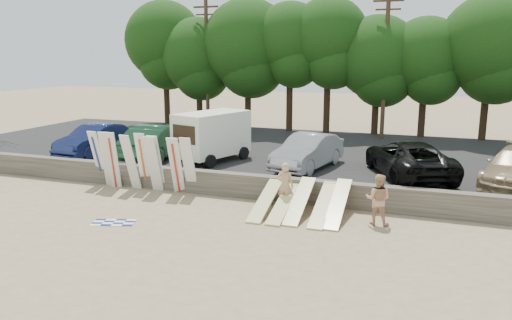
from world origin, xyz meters
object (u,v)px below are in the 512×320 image
Objects in this scene: car_2 at (308,152)px; cooler at (267,200)px; car_0 at (95,139)px; car_3 at (408,159)px; box_trailer at (212,134)px; car_1 at (157,141)px; beachgoer_a at (285,186)px; beachgoer_b at (378,199)px.

car_2 is 12.57× the size of cooler.
car_3 is (15.83, 0.47, -0.00)m from car_0.
car_0 is (-6.53, -0.53, -0.57)m from box_trailer.
car_2 reaches higher than car_3.
car_1 reaches higher than car_2.
beachgoer_a is at bearing -43.19° from cooler.
box_trailer is at bearing -41.73° from beachgoer_a.
car_2 is at bearing -23.47° from car_3.
beachgoer_a is 3.62m from beachgoer_b.
car_0 is at bearing -21.35° from car_3.
car_1 is at bearing -17.30° from beachgoer_b.
car_0 is 15.84m from car_3.
car_3 is 6.54m from cooler.
box_trailer is 0.74× the size of car_3.
beachgoer_a is at bearing 146.00° from car_1.
car_3 reaches higher than beachgoer_a.
car_0 reaches higher than beachgoer_a.
beachgoer_b is (11.58, -4.62, -0.64)m from car_1.
beachgoer_a is (0.16, -4.19, -0.56)m from car_2.
car_3 is at bearing 173.29° from car_1.
cooler is (7.15, -3.64, -1.40)m from car_1.
box_trailer is 0.88× the size of car_2.
car_2 is at bearing 59.82° from cooler.
box_trailer is 3.06m from car_1.
car_1 is 8.97m from beachgoer_a.
box_trailer is 6.63m from beachgoer_a.
cooler is at bearing -88.72° from car_2.
beachgoer_b is at bearing -12.46° from car_0.
car_1 is 7.85m from car_2.
box_trailer reaches higher than cooler.
box_trailer is 2.30× the size of beachgoer_b.
car_2 is 0.85× the size of car_3.
car_0 is 1.00× the size of car_2.
car_2 reaches higher than car_0.
beachgoer_a is 1.20m from cooler.
car_0 is at bearing -157.32° from box_trailer.
car_1 is (-3.01, -0.20, -0.50)m from box_trailer.
car_2 is 2.62× the size of beachgoer_b.
car_2 reaches higher than cooler.
beachgoer_b is (8.57, -4.82, -1.14)m from box_trailer.
car_1 is at bearing -22.39° from car_3.
beachgoer_a is 1.01× the size of beachgoer_b.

